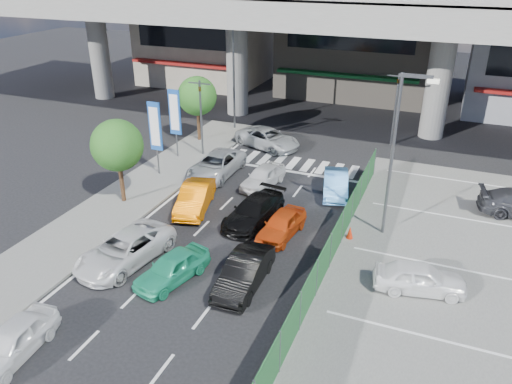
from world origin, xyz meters
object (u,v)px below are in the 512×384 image
at_px(traffic_light_right, 397,91).
at_px(sedan_black_mid, 254,211).
at_px(crossing_wagon_silver, 268,138).
at_px(signboard_far, 175,114).
at_px(kei_truck_front_right, 336,184).
at_px(taxi_orange_right, 282,225).
at_px(street_lamp_right, 397,144).
at_px(wagon_silver_front_left, 216,165).
at_px(sedan_white_front_mid, 263,177).
at_px(traffic_light_left, 200,100).
at_px(taxi_orange_left, 195,198).
at_px(taxi_teal_mid, 172,268).
at_px(hatch_black_mid_right, 244,272).
at_px(sedan_white_mid_left, 125,249).
at_px(tree_far, 197,96).
at_px(van_white_back_left, 13,341).
at_px(parked_sedan_white, 420,278).
at_px(street_lamp_left, 236,69).
at_px(signboard_near, 155,129).
at_px(traffic_cone, 350,232).
at_px(tree_near, 117,146).

bearing_deg(traffic_light_right, sedan_black_mid, -108.76).
bearing_deg(sedan_black_mid, crossing_wagon_silver, 114.90).
bearing_deg(signboard_far, kei_truck_front_right, -7.52).
bearing_deg(taxi_orange_right, street_lamp_right, 30.15).
distance_m(wagon_silver_front_left, sedan_white_front_mid, 3.34).
xyz_separation_m(taxi_orange_right, wagon_silver_front_left, (-6.24, 5.42, 0.08)).
relative_size(traffic_light_right, crossing_wagon_silver, 1.07).
distance_m(traffic_light_left, crossing_wagon_silver, 5.77).
height_order(taxi_orange_left, crossing_wagon_silver, taxi_orange_left).
distance_m(sedan_black_mid, crossing_wagon_silver, 11.00).
height_order(traffic_light_left, crossing_wagon_silver, traffic_light_left).
bearing_deg(traffic_light_left, street_lamp_right, -24.16).
height_order(taxi_teal_mid, hatch_black_mid_right, hatch_black_mid_right).
bearing_deg(traffic_light_right, sedan_white_mid_left, -113.82).
distance_m(tree_far, kei_truck_front_right, 12.85).
xyz_separation_m(traffic_light_right, sedan_white_mid_left, (-8.83, -19.99, -3.25)).
relative_size(tree_far, sedan_white_mid_left, 0.97).
bearing_deg(taxi_orange_left, taxi_orange_right, -24.40).
bearing_deg(wagon_silver_front_left, van_white_back_left, -88.05).
height_order(sedan_white_mid_left, sedan_black_mid, sedan_white_mid_left).
bearing_deg(sedan_black_mid, taxi_orange_left, -174.88).
bearing_deg(kei_truck_front_right, traffic_light_left, 151.81).
xyz_separation_m(wagon_silver_front_left, sedan_white_front_mid, (3.31, -0.41, -0.06)).
height_order(street_lamp_right, wagon_silver_front_left, street_lamp_right).
bearing_deg(traffic_light_right, traffic_light_left, -149.11).
xyz_separation_m(taxi_teal_mid, parked_sedan_white, (9.82, 3.11, 0.07)).
distance_m(traffic_light_left, van_white_back_left, 19.74).
bearing_deg(van_white_back_left, street_lamp_left, 92.04).
height_order(sedan_black_mid, crossing_wagon_silver, crossing_wagon_silver).
relative_size(signboard_near, crossing_wagon_silver, 0.97).
relative_size(street_lamp_right, sedan_black_mid, 1.79).
bearing_deg(signboard_far, traffic_light_right, 31.43).
bearing_deg(parked_sedan_white, van_white_back_left, 114.36).
relative_size(traffic_light_right, street_lamp_left, 0.65).
relative_size(crossing_wagon_silver, parked_sedan_white, 1.31).
distance_m(signboard_near, sedan_white_mid_left, 10.07).
distance_m(tree_far, traffic_cone, 16.81).
bearing_deg(wagon_silver_front_left, tree_near, -120.07).
xyz_separation_m(kei_truck_front_right, parked_sedan_white, (5.43, -7.76, 0.05)).
relative_size(hatch_black_mid_right, crossing_wagon_silver, 0.84).
bearing_deg(taxi_orange_right, traffic_light_left, 142.83).
distance_m(street_lamp_left, taxi_orange_right, 17.11).
xyz_separation_m(signboard_far, tree_near, (0.60, -6.99, 0.32)).
bearing_deg(taxi_teal_mid, parked_sedan_white, 32.28).
xyz_separation_m(van_white_back_left, traffic_cone, (9.09, 12.08, -0.24)).
distance_m(tree_far, sedan_white_mid_left, 16.35).
relative_size(van_white_back_left, taxi_orange_right, 1.02).
bearing_deg(signboard_far, sedan_black_mid, -37.79).
bearing_deg(tree_near, street_lamp_left, 87.24).
bearing_deg(signboard_far, sedan_white_front_mid, -16.65).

